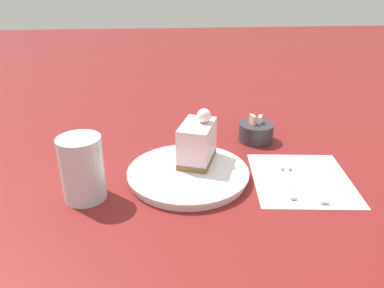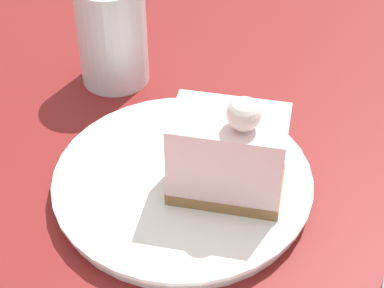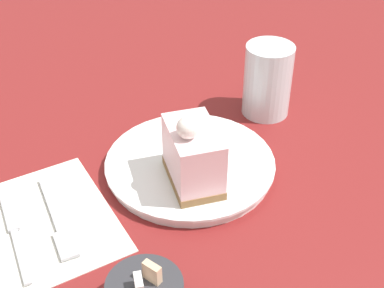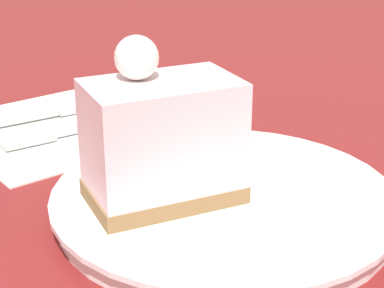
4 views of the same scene
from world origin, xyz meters
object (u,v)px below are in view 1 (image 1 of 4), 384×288
(cake_slice, at_px, (197,142))
(sugar_bowl, at_px, (256,132))
(drinking_glass, at_px, (82,169))
(fork, at_px, (287,173))
(knife, at_px, (317,182))
(plate, at_px, (188,173))

(cake_slice, relative_size, sugar_bowl, 1.39)
(sugar_bowl, distance_m, drinking_glass, 0.42)
(fork, height_order, knife, same)
(cake_slice, distance_m, fork, 0.19)
(fork, distance_m, drinking_glass, 0.39)
(cake_slice, bearing_deg, fork, 5.36)
(plate, bearing_deg, drinking_glass, -164.41)
(fork, xyz_separation_m, sugar_bowl, (-0.02, 0.17, 0.02))
(fork, bearing_deg, drinking_glass, -162.32)
(fork, bearing_deg, plate, -171.11)
(sugar_bowl, xyz_separation_m, drinking_glass, (-0.36, -0.21, 0.04))
(plate, height_order, fork, plate)
(plate, distance_m, drinking_glass, 0.20)
(cake_slice, distance_m, sugar_bowl, 0.20)
(cake_slice, bearing_deg, drinking_glass, -137.40)
(plate, bearing_deg, sugar_bowl, 43.21)
(cake_slice, relative_size, drinking_glass, 0.97)
(plate, distance_m, sugar_bowl, 0.24)
(plate, distance_m, cake_slice, 0.07)
(plate, height_order, drinking_glass, drinking_glass)
(plate, relative_size, fork, 1.53)
(cake_slice, height_order, fork, cake_slice)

